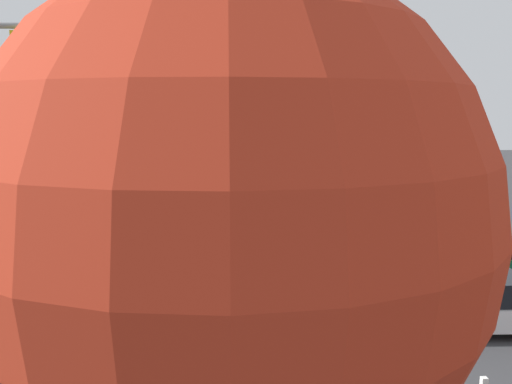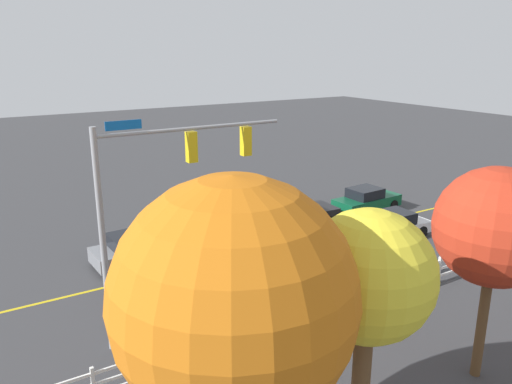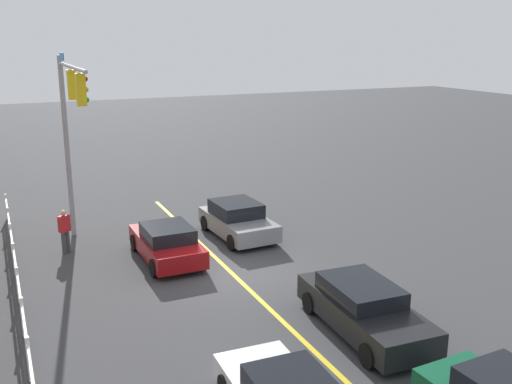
{
  "view_description": "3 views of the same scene",
  "coord_description": "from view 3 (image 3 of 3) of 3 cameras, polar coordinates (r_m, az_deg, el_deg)",
  "views": [
    {
      "loc": [
        -2.44,
        15.09,
        5.43
      ],
      "look_at": [
        -3.17,
        0.18,
        3.23
      ],
      "focal_mm": 38.92,
      "sensor_mm": 36.0,
      "label": 1
    },
    {
      "loc": [
        9.95,
        19.07,
        9.43
      ],
      "look_at": [
        -1.93,
        -0.22,
        2.91
      ],
      "focal_mm": 35.03,
      "sensor_mm": 36.0,
      "label": 2
    },
    {
      "loc": [
        -17.81,
        7.07,
        7.98
      ],
      "look_at": [
        -1.93,
        -0.06,
        3.38
      ],
      "focal_mm": 41.52,
      "sensor_mm": 36.0,
      "label": 3
    }
  ],
  "objects": [
    {
      "name": "white_rail_fence",
      "position": [
        16.54,
        -21.3,
        -12.77
      ],
      "size": [
        26.1,
        0.1,
        1.15
      ],
      "color": "white",
      "rests_on": "ground_plane"
    },
    {
      "name": "car_4",
      "position": [
        16.9,
        10.32,
        -10.98
      ],
      "size": [
        4.82,
        2.1,
        1.4
      ],
      "rotation": [
        0.0,
        0.0,
        3.1
      ],
      "color": "black",
      "rests_on": "ground_plane"
    },
    {
      "name": "signal_assembly",
      "position": [
        22.68,
        -17.43,
        6.97
      ],
      "size": [
        6.47,
        0.38,
        7.39
      ],
      "color": "gray",
      "rests_on": "ground_plane"
    },
    {
      "name": "car_2",
      "position": [
        24.18,
        -1.78,
        -2.72
      ],
      "size": [
        4.09,
        2.15,
        1.43
      ],
      "rotation": [
        0.0,
        0.0,
        3.19
      ],
      "color": "slate",
      "rests_on": "ground_plane"
    },
    {
      "name": "pedestrian",
      "position": [
        23.42,
        -17.95,
        -3.46
      ],
      "size": [
        0.45,
        0.48,
        1.69
      ],
      "rotation": [
        0.0,
        0.0,
        0.64
      ],
      "color": "#3F3F42",
      "rests_on": "ground_plane"
    },
    {
      "name": "lane_center_stripe",
      "position": [
        17.44,
        2.67,
        -12.41
      ],
      "size": [
        28.0,
        0.16,
        0.01
      ],
      "primitive_type": "cube",
      "color": "gold",
      "rests_on": "ground_plane"
    },
    {
      "name": "car_3",
      "position": [
        21.93,
        -8.59,
        -4.87
      ],
      "size": [
        4.17,
        1.94,
        1.35
      ],
      "rotation": [
        0.0,
        0.0,
        0.01
      ],
      "color": "maroon",
      "rests_on": "ground_plane"
    },
    {
      "name": "ground_plane",
      "position": [
        20.76,
        -2.36,
        -7.81
      ],
      "size": [
        120.0,
        120.0,
        0.0
      ],
      "primitive_type": "plane",
      "color": "#38383A"
    }
  ]
}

